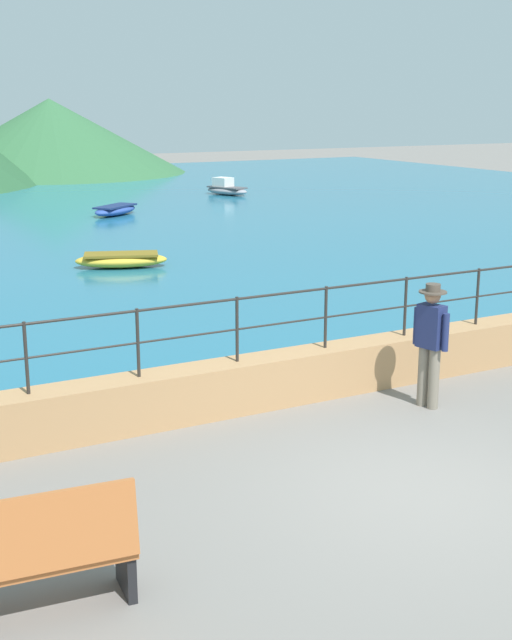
{
  "coord_description": "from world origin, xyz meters",
  "views": [
    {
      "loc": [
        -5.7,
        -6.71,
        4.13
      ],
      "look_at": [
        -0.15,
        3.7,
        1.1
      ],
      "focal_mm": 47.85,
      "sensor_mm": 36.0,
      "label": 1
    }
  ],
  "objects_px": {
    "boat_3": "(121,260)",
    "boat_4": "(226,189)",
    "person_walking": "(430,339)",
    "bench_main": "(32,556)",
    "boat_2": "(115,210)"
  },
  "relations": [
    {
      "from": "boat_2",
      "to": "boat_4",
      "type": "distance_m",
      "value": 8.12
    },
    {
      "from": "person_walking",
      "to": "boat_3",
      "type": "bearing_deg",
      "value": 92.0
    },
    {
      "from": "person_walking",
      "to": "boat_2",
      "type": "xyz_separation_m",
      "value": [
        2.83,
        21.44,
        -0.72
      ]
    },
    {
      "from": "boat_2",
      "to": "boat_3",
      "type": "xyz_separation_m",
      "value": [
        -3.24,
        -9.88,
        0.0
      ]
    },
    {
      "from": "bench_main",
      "to": "boat_3",
      "type": "relative_size",
      "value": 0.71
    },
    {
      "from": "bench_main",
      "to": "boat_3",
      "type": "height_order",
      "value": "bench_main"
    },
    {
      "from": "bench_main",
      "to": "boat_2",
      "type": "height_order",
      "value": "bench_main"
    },
    {
      "from": "person_walking",
      "to": "bench_main",
      "type": "bearing_deg",
      "value": -158.08
    },
    {
      "from": "bench_main",
      "to": "person_walking",
      "type": "height_order",
      "value": "person_walking"
    },
    {
      "from": "person_walking",
      "to": "boat_2",
      "type": "bearing_deg",
      "value": 82.48
    },
    {
      "from": "bench_main",
      "to": "boat_4",
      "type": "distance_m",
      "value": 32.42
    },
    {
      "from": "bench_main",
      "to": "boat_3",
      "type": "bearing_deg",
      "value": 67.97
    },
    {
      "from": "person_walking",
      "to": "boat_2",
      "type": "height_order",
      "value": "person_walking"
    },
    {
      "from": "boat_3",
      "to": "boat_4",
      "type": "bearing_deg",
      "value": 55.15
    },
    {
      "from": "person_walking",
      "to": "boat_4",
      "type": "distance_m",
      "value": 27.66
    }
  ]
}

